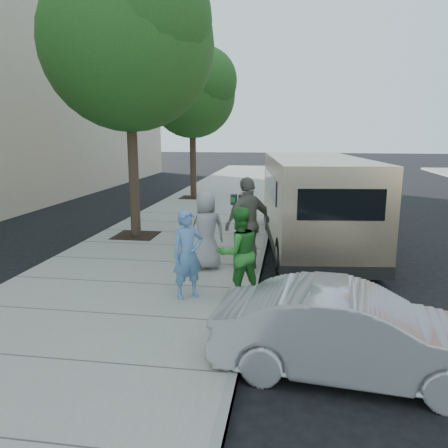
{
  "coord_description": "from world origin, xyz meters",
  "views": [
    {
      "loc": [
        2.08,
        -9.37,
        3.07
      ],
      "look_at": [
        0.66,
        -0.1,
        1.1
      ],
      "focal_mm": 35.0,
      "sensor_mm": 36.0,
      "label": 1
    }
  ],
  "objects_px": {
    "person_officer": "(188,254)",
    "tree_near": "(129,37)",
    "van": "(313,202)",
    "tree_far": "(193,90)",
    "sedan": "(352,333)",
    "person_gray_shirt": "(206,230)",
    "person_striped_polo": "(248,224)",
    "parking_meter": "(238,213)",
    "person_green_shirt": "(239,253)"
  },
  "relations": [
    {
      "from": "tree_far",
      "to": "parking_meter",
      "type": "relative_size",
      "value": 4.21
    },
    {
      "from": "tree_near",
      "to": "sedan",
      "type": "height_order",
      "value": "tree_near"
    },
    {
      "from": "person_officer",
      "to": "tree_near",
      "type": "bearing_deg",
      "value": 82.8
    },
    {
      "from": "sedan",
      "to": "person_striped_polo",
      "type": "xyz_separation_m",
      "value": [
        -1.71,
        3.81,
        0.57
      ]
    },
    {
      "from": "tree_far",
      "to": "van",
      "type": "distance_m",
      "value": 9.93
    },
    {
      "from": "person_green_shirt",
      "to": "parking_meter",
      "type": "bearing_deg",
      "value": -111.76
    },
    {
      "from": "van",
      "to": "sedan",
      "type": "relative_size",
      "value": 1.92
    },
    {
      "from": "person_gray_shirt",
      "to": "parking_meter",
      "type": "bearing_deg",
      "value": -156.17
    },
    {
      "from": "person_gray_shirt",
      "to": "van",
      "type": "bearing_deg",
      "value": -160.41
    },
    {
      "from": "van",
      "to": "sedan",
      "type": "height_order",
      "value": "van"
    },
    {
      "from": "sedan",
      "to": "tree_far",
      "type": "bearing_deg",
      "value": 26.02
    },
    {
      "from": "sedan",
      "to": "person_officer",
      "type": "relative_size",
      "value": 2.22
    },
    {
      "from": "person_officer",
      "to": "person_gray_shirt",
      "type": "distance_m",
      "value": 1.72
    },
    {
      "from": "tree_far",
      "to": "parking_meter",
      "type": "distance_m",
      "value": 10.75
    },
    {
      "from": "parking_meter",
      "to": "person_officer",
      "type": "xyz_separation_m",
      "value": [
        -0.59,
        -2.46,
        -0.32
      ]
    },
    {
      "from": "parking_meter",
      "to": "person_green_shirt",
      "type": "distance_m",
      "value": 2.34
    },
    {
      "from": "tree_near",
      "to": "person_striped_polo",
      "type": "relative_size",
      "value": 3.75
    },
    {
      "from": "sedan",
      "to": "person_gray_shirt",
      "type": "xyz_separation_m",
      "value": [
        -2.6,
        3.71,
        0.42
      ]
    },
    {
      "from": "van",
      "to": "person_gray_shirt",
      "type": "distance_m",
      "value": 3.48
    },
    {
      "from": "person_officer",
      "to": "person_green_shirt",
      "type": "height_order",
      "value": "person_green_shirt"
    },
    {
      "from": "tree_far",
      "to": "person_officer",
      "type": "distance_m",
      "value": 12.96
    },
    {
      "from": "person_gray_shirt",
      "to": "tree_far",
      "type": "bearing_deg",
      "value": -103.25
    },
    {
      "from": "van",
      "to": "sedan",
      "type": "distance_m",
      "value": 6.28
    },
    {
      "from": "tree_near",
      "to": "van",
      "type": "relative_size",
      "value": 1.11
    },
    {
      "from": "person_green_shirt",
      "to": "person_striped_polo",
      "type": "distance_m",
      "value": 1.68
    },
    {
      "from": "parking_meter",
      "to": "person_officer",
      "type": "distance_m",
      "value": 2.55
    },
    {
      "from": "van",
      "to": "person_green_shirt",
      "type": "height_order",
      "value": "van"
    },
    {
      "from": "person_officer",
      "to": "person_gray_shirt",
      "type": "relative_size",
      "value": 0.94
    },
    {
      "from": "tree_near",
      "to": "person_green_shirt",
      "type": "distance_m",
      "value": 7.18
    },
    {
      "from": "person_striped_polo",
      "to": "tree_far",
      "type": "bearing_deg",
      "value": -115.81
    },
    {
      "from": "van",
      "to": "person_gray_shirt",
      "type": "bearing_deg",
      "value": -139.97
    },
    {
      "from": "sedan",
      "to": "van",
      "type": "bearing_deg",
      "value": 7.96
    },
    {
      "from": "parking_meter",
      "to": "person_officer",
      "type": "bearing_deg",
      "value": -95.62
    },
    {
      "from": "tree_near",
      "to": "van",
      "type": "height_order",
      "value": "tree_near"
    },
    {
      "from": "tree_far",
      "to": "van",
      "type": "bearing_deg",
      "value": -57.79
    },
    {
      "from": "tree_far",
      "to": "van",
      "type": "height_order",
      "value": "tree_far"
    },
    {
      "from": "van",
      "to": "person_striped_polo",
      "type": "xyz_separation_m",
      "value": [
        -1.48,
        -2.42,
        -0.14
      ]
    },
    {
      "from": "tree_far",
      "to": "person_gray_shirt",
      "type": "relative_size",
      "value": 3.8
    },
    {
      "from": "parking_meter",
      "to": "person_gray_shirt",
      "type": "distance_m",
      "value": 0.98
    },
    {
      "from": "tree_near",
      "to": "tree_far",
      "type": "bearing_deg",
      "value": 90.0
    },
    {
      "from": "tree_near",
      "to": "person_green_shirt",
      "type": "xyz_separation_m",
      "value": [
        3.45,
        -4.32,
        -4.57
      ]
    },
    {
      "from": "tree_far",
      "to": "sedan",
      "type": "relative_size",
      "value": 1.83
    },
    {
      "from": "tree_near",
      "to": "van",
      "type": "bearing_deg",
      "value": -2.69
    },
    {
      "from": "person_officer",
      "to": "person_striped_polo",
      "type": "distance_m",
      "value": 2.04
    },
    {
      "from": "person_green_shirt",
      "to": "person_officer",
      "type": "bearing_deg",
      "value": -19.13
    },
    {
      "from": "person_officer",
      "to": "person_gray_shirt",
      "type": "xyz_separation_m",
      "value": [
        -0.0,
        1.72,
        0.06
      ]
    },
    {
      "from": "parking_meter",
      "to": "sedan",
      "type": "relative_size",
      "value": 0.44
    },
    {
      "from": "tree_near",
      "to": "parking_meter",
      "type": "bearing_deg",
      "value": -32.64
    },
    {
      "from": "tree_far",
      "to": "person_green_shirt",
      "type": "distance_m",
      "value": 13.01
    },
    {
      "from": "van",
      "to": "person_striped_polo",
      "type": "distance_m",
      "value": 2.84
    }
  ]
}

